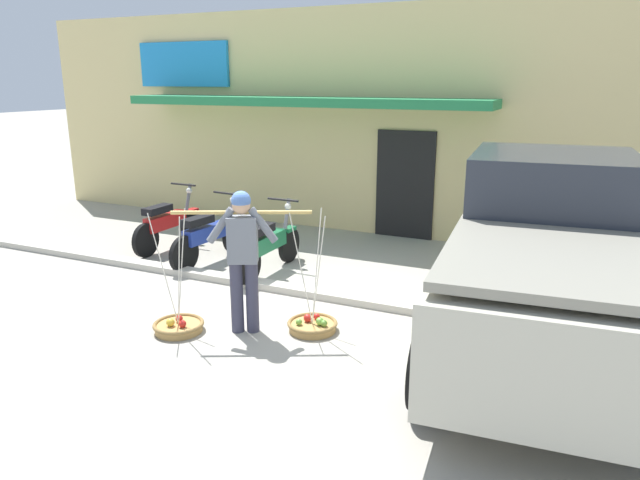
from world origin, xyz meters
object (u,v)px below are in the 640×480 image
(fruit_basket_left_side, at_px, (312,324))
(wooden_crate, at_px, (470,260))
(fruit_vendor, at_px, (243,253))
(fruit_basket_right_side, at_px, (179,326))
(motorcycle_second_in_row, at_px, (209,236))
(parked_truck, at_px, (547,261))
(motorcycle_nearest_shop, at_px, (168,223))
(motorcycle_third_in_row, at_px, (269,245))

(fruit_basket_left_side, bearing_deg, wooden_crate, 68.11)
(fruit_vendor, xyz_separation_m, fruit_basket_right_side, (-0.72, -0.35, -0.90))
(fruit_vendor, bearing_deg, motorcycle_second_in_row, 133.40)
(motorcycle_second_in_row, bearing_deg, fruit_basket_left_side, -32.83)
(parked_truck, bearing_deg, motorcycle_nearest_shop, 166.37)
(motorcycle_third_in_row, height_order, wooden_crate, motorcycle_third_in_row)
(fruit_basket_right_side, xyz_separation_m, motorcycle_third_in_row, (-0.09, 2.34, 0.38))
(fruit_vendor, distance_m, wooden_crate, 4.07)
(motorcycle_third_in_row, relative_size, wooden_crate, 4.14)
(fruit_vendor, xyz_separation_m, fruit_basket_left_side, (0.72, 0.34, -0.90))
(parked_truck, bearing_deg, motorcycle_second_in_row, 167.56)
(parked_truck, bearing_deg, motorcycle_third_in_row, 165.19)
(motorcycle_nearest_shop, xyz_separation_m, motorcycle_second_in_row, (1.14, -0.39, 0.00))
(motorcycle_third_in_row, bearing_deg, fruit_vendor, -67.95)
(fruit_basket_right_side, height_order, motorcycle_nearest_shop, fruit_basket_right_side)
(fruit_basket_left_side, xyz_separation_m, motorcycle_second_in_row, (-2.68, 1.73, 0.38))
(fruit_basket_left_side, height_order, motorcycle_nearest_shop, fruit_basket_left_side)
(motorcycle_second_in_row, relative_size, parked_truck, 0.38)
(wooden_crate, bearing_deg, fruit_vendor, -119.65)
(fruit_basket_right_side, distance_m, parked_truck, 4.23)
(fruit_vendor, xyz_separation_m, motorcycle_nearest_shop, (-3.10, 2.46, -0.52))
(motorcycle_nearest_shop, bearing_deg, parked_truck, -13.63)
(fruit_basket_left_side, height_order, fruit_basket_right_side, same)
(motorcycle_third_in_row, bearing_deg, fruit_basket_left_side, -47.22)
(parked_truck, bearing_deg, fruit_basket_left_side, -166.70)
(fruit_vendor, height_order, fruit_basket_left_side, fruit_vendor)
(fruit_basket_left_side, xyz_separation_m, motorcycle_nearest_shop, (-3.82, 2.11, 0.38))
(motorcycle_nearest_shop, distance_m, motorcycle_third_in_row, 2.34)
(fruit_vendor, xyz_separation_m, motorcycle_second_in_row, (-1.96, 2.07, -0.52))
(parked_truck, bearing_deg, wooden_crate, 115.96)
(motorcycle_nearest_shop, relative_size, motorcycle_second_in_row, 1.00)
(motorcycle_third_in_row, xyz_separation_m, parked_truck, (4.01, -1.06, 0.58))
(fruit_vendor, relative_size, motorcycle_third_in_row, 0.93)
(parked_truck, relative_size, wooden_crate, 10.99)
(fruit_basket_right_side, distance_m, motorcycle_third_in_row, 2.37)
(fruit_vendor, bearing_deg, parked_truck, 16.21)
(fruit_basket_right_side, height_order, motorcycle_second_in_row, fruit_basket_right_side)
(motorcycle_nearest_shop, height_order, wooden_crate, motorcycle_nearest_shop)
(fruit_basket_right_side, height_order, parked_truck, parked_truck)
(fruit_basket_right_side, xyz_separation_m, motorcycle_second_in_row, (-1.24, 2.42, 0.38))
(fruit_basket_left_side, xyz_separation_m, parked_truck, (2.49, 0.59, 0.95))
(motorcycle_nearest_shop, distance_m, parked_truck, 6.51)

